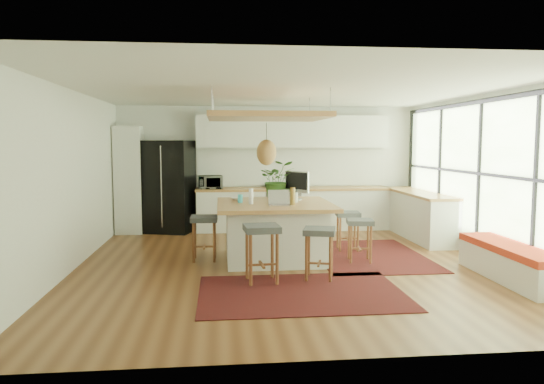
{
  "coord_description": "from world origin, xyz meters",
  "views": [
    {
      "loc": [
        -1.05,
        -7.7,
        1.9
      ],
      "look_at": [
        -0.2,
        0.5,
        1.1
      ],
      "focal_mm": 33.38,
      "sensor_mm": 36.0,
      "label": 1
    }
  ],
  "objects": [
    {
      "name": "floor",
      "position": [
        0.0,
        0.0,
        0.0
      ],
      "size": [
        7.0,
        7.0,
        0.0
      ],
      "primitive_type": "plane",
      "color": "#5B321A",
      "rests_on": "ground"
    },
    {
      "name": "ceiling",
      "position": [
        0.0,
        0.0,
        2.7
      ],
      "size": [
        7.0,
        7.0,
        0.0
      ],
      "primitive_type": "plane",
      "rotation": [
        3.14,
        0.0,
        0.0
      ],
      "color": "white",
      "rests_on": "ground"
    },
    {
      "name": "wall_back",
      "position": [
        0.0,
        3.5,
        1.35
      ],
      "size": [
        6.5,
        0.0,
        6.5
      ],
      "primitive_type": "plane",
      "rotation": [
        1.57,
        0.0,
        0.0
      ],
      "color": "white",
      "rests_on": "ground"
    },
    {
      "name": "wall_front",
      "position": [
        0.0,
        -3.5,
        1.35
      ],
      "size": [
        6.5,
        0.0,
        6.5
      ],
      "primitive_type": "plane",
      "rotation": [
        -1.57,
        0.0,
        0.0
      ],
      "color": "white",
      "rests_on": "ground"
    },
    {
      "name": "wall_left",
      "position": [
        -3.25,
        0.0,
        1.35
      ],
      "size": [
        0.0,
        7.0,
        7.0
      ],
      "primitive_type": "plane",
      "rotation": [
        1.57,
        0.0,
        1.57
      ],
      "color": "white",
      "rests_on": "ground"
    },
    {
      "name": "wall_right",
      "position": [
        3.25,
        0.0,
        1.35
      ],
      "size": [
        0.0,
        7.0,
        7.0
      ],
      "primitive_type": "plane",
      "rotation": [
        1.57,
        0.0,
        -1.57
      ],
      "color": "white",
      "rests_on": "ground"
    },
    {
      "name": "window_wall",
      "position": [
        3.22,
        0.0,
        1.4
      ],
      "size": [
        0.1,
        6.2,
        2.6
      ],
      "primitive_type": null,
      "color": "black",
      "rests_on": "wall_right"
    },
    {
      "name": "pantry",
      "position": [
        -2.95,
        3.18,
        1.12
      ],
      "size": [
        0.55,
        0.6,
        2.25
      ],
      "primitive_type": "cube",
      "color": "silver",
      "rests_on": "floor"
    },
    {
      "name": "back_counter_base",
      "position": [
        0.55,
        3.18,
        0.44
      ],
      "size": [
        4.2,
        0.6,
        0.88
      ],
      "primitive_type": "cube",
      "color": "silver",
      "rests_on": "floor"
    },
    {
      "name": "back_counter_top",
      "position": [
        0.55,
        3.18,
        0.9
      ],
      "size": [
        4.24,
        0.64,
        0.05
      ],
      "primitive_type": "cube",
      "color": "#A26B39",
      "rests_on": "back_counter_base"
    },
    {
      "name": "backsplash",
      "position": [
        0.55,
        3.48,
        1.35
      ],
      "size": [
        4.2,
        0.02,
        0.8
      ],
      "primitive_type": "cube",
      "color": "white",
      "rests_on": "wall_back"
    },
    {
      "name": "upper_cabinets",
      "position": [
        0.55,
        3.32,
        2.15
      ],
      "size": [
        4.2,
        0.34,
        0.7
      ],
      "primitive_type": "cube",
      "color": "silver",
      "rests_on": "wall_back"
    },
    {
      "name": "range",
      "position": [
        0.3,
        3.18,
        0.5
      ],
      "size": [
        0.76,
        0.62,
        1.0
      ],
      "primitive_type": null,
      "color": "#A5A5AA",
      "rests_on": "floor"
    },
    {
      "name": "right_counter_base",
      "position": [
        2.93,
        2.0,
        0.44
      ],
      "size": [
        0.6,
        2.5,
        0.88
      ],
      "primitive_type": "cube",
      "color": "silver",
      "rests_on": "floor"
    },
    {
      "name": "right_counter_top",
      "position": [
        2.93,
        2.0,
        0.9
      ],
      "size": [
        0.64,
        2.54,
        0.05
      ],
      "primitive_type": "cube",
      "color": "#A26B39",
      "rests_on": "right_counter_base"
    },
    {
      "name": "window_bench",
      "position": [
        2.95,
        -1.2,
        0.25
      ],
      "size": [
        0.52,
        2.0,
        0.5
      ],
      "primitive_type": null,
      "color": "silver",
      "rests_on": "floor"
    },
    {
      "name": "ceiling_panel",
      "position": [
        -0.3,
        0.4,
        2.05
      ],
      "size": [
        1.86,
        1.86,
        0.8
      ],
      "primitive_type": null,
      "color": "#A26B39",
      "rests_on": "ceiling"
    },
    {
      "name": "rug_near",
      "position": [
        -0.03,
        -1.5,
        0.01
      ],
      "size": [
        2.6,
        1.8,
        0.01
      ],
      "primitive_type": "cube",
      "color": "black",
      "rests_on": "floor"
    },
    {
      "name": "rug_right",
      "position": [
        1.45,
        0.5,
        0.01
      ],
      "size": [
        1.8,
        2.6,
        0.01
      ],
      "primitive_type": "cube",
      "color": "black",
      "rests_on": "floor"
    },
    {
      "name": "fridge",
      "position": [
        -2.14,
        3.2,
        0.93
      ],
      "size": [
        1.14,
        1.0,
        1.95
      ],
      "primitive_type": null,
      "rotation": [
        0.0,
        0.0,
        -0.28
      ],
      "color": "black",
      "rests_on": "floor"
    },
    {
      "name": "island",
      "position": [
        -0.17,
        0.42,
        0.47
      ],
      "size": [
        1.85,
        1.85,
        0.93
      ],
      "primitive_type": null,
      "color": "#A26B39",
      "rests_on": "floor"
    },
    {
      "name": "stool_near_left",
      "position": [
        -0.49,
        -0.95,
        0.35
      ],
      "size": [
        0.5,
        0.5,
        0.79
      ],
      "primitive_type": null,
      "rotation": [
        0.0,
        0.0,
        0.08
      ],
      "color": "#404347",
      "rests_on": "floor"
    },
    {
      "name": "stool_near_right",
      "position": [
        0.32,
        -0.87,
        0.35
      ],
      "size": [
        0.53,
        0.53,
        0.72
      ],
      "primitive_type": null,
      "rotation": [
        0.0,
        0.0,
        -0.27
      ],
      "color": "#404347",
      "rests_on": "floor"
    },
    {
      "name": "stool_right_front",
      "position": [
        1.17,
        0.09,
        0.35
      ],
      "size": [
        0.46,
        0.46,
        0.69
      ],
      "primitive_type": null,
      "rotation": [
        0.0,
        0.0,
        1.43
      ],
      "color": "#404347",
      "rests_on": "floor"
    },
    {
      "name": "stool_right_back",
      "position": [
        1.2,
        0.96,
        0.35
      ],
      "size": [
        0.44,
        0.44,
        0.69
      ],
      "primitive_type": null,
      "rotation": [
        0.0,
        0.0,
        1.48
      ],
      "color": "#404347",
      "rests_on": "floor"
    },
    {
      "name": "stool_left_side",
      "position": [
        -1.31,
        0.45,
        0.35
      ],
      "size": [
        0.44,
        0.44,
        0.72
      ],
      "primitive_type": null,
      "rotation": [
        0.0,
        0.0,
        -1.59
      ],
      "color": "#404347",
      "rests_on": "floor"
    },
    {
      "name": "laptop",
      "position": [
        -0.13,
        0.07,
        1.05
      ],
      "size": [
        0.35,
        0.37,
        0.25
      ],
      "primitive_type": null,
      "rotation": [
        0.0,
        0.0,
        -0.03
      ],
      "color": "#A5A5AA",
      "rests_on": "island"
    },
    {
      "name": "monitor",
      "position": [
        0.27,
        0.84,
        1.19
      ],
      "size": [
        0.49,
        0.54,
        0.5
      ],
      "primitive_type": null,
      "rotation": [
        0.0,
        0.0,
        -0.89
      ],
      "color": "#A5A5AA",
      "rests_on": "island"
    },
    {
      "name": "microwave",
      "position": [
        -1.25,
        3.12,
        1.1
      ],
      "size": [
        0.52,
        0.32,
        0.34
      ],
      "primitive_type": "imported",
      "rotation": [
        0.0,
        0.0,
        0.08
      ],
      "color": "#A5A5AA",
      "rests_on": "back_counter_top"
    },
    {
      "name": "island_plant",
      "position": [
        -0.05,
        1.08,
        1.19
      ],
      "size": [
        0.61,
        0.67,
        0.52
      ],
      "primitive_type": "imported",
      "rotation": [
        0.0,
        0.0,
        -0.01
      ],
      "color": "#1E4C19",
      "rests_on": "island"
    },
    {
      "name": "island_bowl",
      "position": [
        -0.76,
        0.86,
        0.95
      ],
      "size": [
        0.21,
        0.21,
        0.05
      ],
      "primitive_type": "imported",
      "rotation": [
        0.0,
        0.0,
        0.08
      ],
      "color": "white",
      "rests_on": "island"
    },
    {
      "name": "island_bottle_0",
      "position": [
        -0.72,
        0.52,
        1.03
      ],
      "size": [
        0.07,
        0.07,
        0.19
      ],
      "primitive_type": "cylinder",
      "color": "#39C7E6",
      "rests_on": "island"
    },
    {
      "name": "island_bottle_1",
      "position": [
        -0.57,
        0.27,
        1.03
      ],
      "size": [
        0.07,
        0.07,
        0.19
      ],
      "primitive_type": "cylinder",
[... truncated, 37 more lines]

